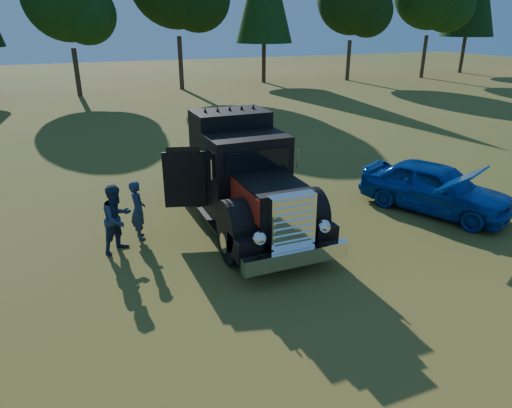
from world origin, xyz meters
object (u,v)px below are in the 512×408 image
Objects in this scene: spectator_near at (138,210)px; spectator_far at (117,218)px; hotrod_coupe at (435,187)px; diamond_t_truck at (241,179)px.

spectator_far is (-0.57, -0.52, 0.07)m from spectator_near.
spectator_far reaches higher than spectator_near.
spectator_near is at bearing 170.10° from hotrod_coupe.
spectator_near is 0.91× the size of spectator_far.
hotrod_coupe is 2.72× the size of spectator_far.
hotrod_coupe is at bearing -103.45° from spectator_near.
diamond_t_truck is 4.17× the size of spectator_far.
diamond_t_truck is 2.86m from spectator_near.
spectator_near is (-8.39, 1.46, 0.04)m from hotrod_coupe.
hotrod_coupe reaches higher than spectator_far.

